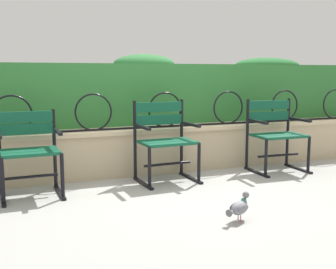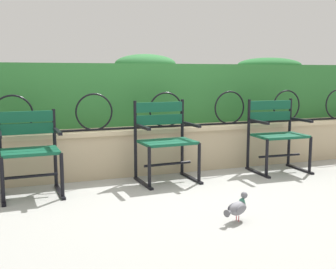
{
  "view_description": "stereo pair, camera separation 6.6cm",
  "coord_description": "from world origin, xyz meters",
  "views": [
    {
      "loc": [
        -1.58,
        -3.94,
        1.18
      ],
      "look_at": [
        0.0,
        0.1,
        0.55
      ],
      "focal_mm": 45.11,
      "sensor_mm": 36.0,
      "label": 1
    },
    {
      "loc": [
        -1.52,
        -3.96,
        1.18
      ],
      "look_at": [
        0.0,
        0.1,
        0.55
      ],
      "focal_mm": 45.11,
      "sensor_mm": 36.0,
      "label": 2
    }
  ],
  "objects": [
    {
      "name": "iron_arch_fence",
      "position": [
        -0.2,
        0.7,
        0.73
      ],
      "size": [
        7.41,
        0.02,
        0.42
      ],
      "color": "black",
      "rests_on": "stone_wall"
    },
    {
      "name": "park_chair_right",
      "position": [
        1.49,
        0.31,
        0.47
      ],
      "size": [
        0.64,
        0.54,
        0.87
      ],
      "color": "#0F4C33",
      "rests_on": "ground"
    },
    {
      "name": "hedge_row",
      "position": [
        -0.0,
        1.27,
        0.95
      ],
      "size": [
        7.81,
        0.63,
        0.88
      ],
      "color": "#2D7033",
      "rests_on": "stone_wall"
    },
    {
      "name": "park_chair_centre",
      "position": [
        0.05,
        0.34,
        0.47
      ],
      "size": [
        0.64,
        0.55,
        0.88
      ],
      "color": "#0F4C33",
      "rests_on": "ground"
    },
    {
      "name": "stone_wall",
      "position": [
        0.0,
        0.78,
        0.28
      ],
      "size": [
        7.96,
        0.41,
        0.54
      ],
      "color": "tan",
      "rests_on": "ground"
    },
    {
      "name": "park_chair_left",
      "position": [
        -1.37,
        0.29,
        0.45
      ],
      "size": [
        0.58,
        0.54,
        0.82
      ],
      "color": "#0F4C33",
      "rests_on": "ground"
    },
    {
      "name": "pigeon_far_side",
      "position": [
        0.15,
        -1.1,
        0.11
      ],
      "size": [
        0.27,
        0.18,
        0.22
      ],
      "color": "gray",
      "rests_on": "ground"
    },
    {
      "name": "ground_plane",
      "position": [
        0.0,
        0.0,
        0.0
      ],
      "size": [
        60.0,
        60.0,
        0.0
      ],
      "primitive_type": "plane",
      "color": "#9E9E99"
    }
  ]
}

